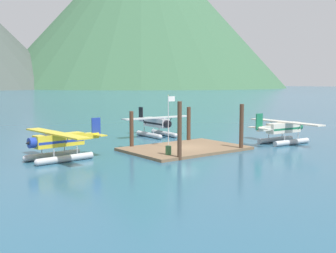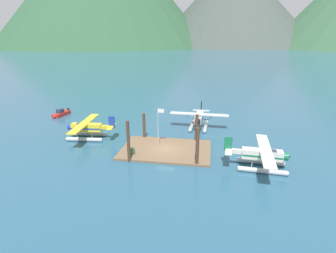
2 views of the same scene
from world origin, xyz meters
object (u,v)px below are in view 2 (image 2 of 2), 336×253
at_px(fuel_drum, 132,151).
at_px(seaplane_cream_stbd_aft, 262,157).
at_px(boat_red_open_west, 61,114).
at_px(seaplane_silver_bow_right, 199,119).
at_px(seaplane_yellow_port_fwd, 87,129).
at_px(flagpole, 159,122).

xyz_separation_m(fuel_drum, seaplane_cream_stbd_aft, (16.89, -0.95, 0.84)).
bearing_deg(boat_red_open_west, seaplane_silver_bow_right, -5.99).
distance_m(seaplane_yellow_port_fwd, boat_red_open_west, 16.22).
xyz_separation_m(flagpole, seaplane_yellow_port_fwd, (-12.14, 1.50, -2.33)).
bearing_deg(seaplane_cream_stbd_aft, flagpole, 161.23).
bearing_deg(fuel_drum, seaplane_cream_stbd_aft, -3.21).
height_order(seaplane_silver_bow_right, boat_red_open_west, seaplane_silver_bow_right).
height_order(flagpole, seaplane_cream_stbd_aft, flagpole).
distance_m(seaplane_cream_stbd_aft, boat_red_open_west, 41.43).
bearing_deg(seaplane_cream_stbd_aft, seaplane_silver_bow_right, 120.05).
bearing_deg(flagpole, seaplane_cream_stbd_aft, -18.77).
height_order(flagpole, fuel_drum, flagpole).
distance_m(fuel_drum, seaplane_cream_stbd_aft, 16.94).
distance_m(seaplane_cream_stbd_aft, seaplane_silver_bow_right, 17.00).
xyz_separation_m(fuel_drum, boat_red_open_west, (-20.53, 16.80, -0.25)).
xyz_separation_m(seaplane_yellow_port_fwd, boat_red_open_west, (-11.37, 11.52, -1.09)).
relative_size(flagpole, seaplane_cream_stbd_aft, 0.55).
xyz_separation_m(seaplane_silver_bow_right, boat_red_open_west, (-28.90, 3.03, -1.09)).
relative_size(flagpole, boat_red_open_west, 1.19).
xyz_separation_m(seaplane_cream_stbd_aft, boat_red_open_west, (-37.42, 17.75, -1.09)).
bearing_deg(boat_red_open_west, fuel_drum, -39.30).
relative_size(flagpole, fuel_drum, 6.56).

